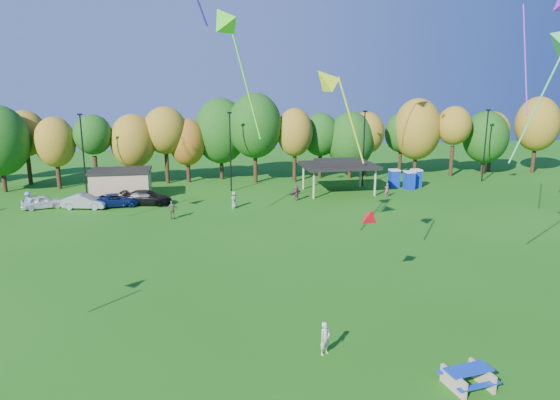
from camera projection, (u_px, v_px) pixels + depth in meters
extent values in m
cylinder|color=black|center=(4.00, 177.00, 57.22)|extent=(0.50, 0.50, 3.56)
cylinder|color=black|center=(29.00, 169.00, 61.36)|extent=(0.50, 0.50, 3.79)
ellipsoid|color=olive|center=(25.00, 133.00, 60.34)|extent=(4.94, 4.94, 5.58)
cylinder|color=black|center=(58.00, 175.00, 59.02)|extent=(0.50, 0.50, 3.34)
ellipsoid|color=olive|center=(55.00, 142.00, 58.13)|extent=(4.61, 4.61, 5.88)
cylinder|color=black|center=(96.00, 172.00, 59.56)|extent=(0.50, 0.50, 3.82)
ellipsoid|color=#144C0F|center=(93.00, 135.00, 58.54)|extent=(4.43, 4.43, 4.73)
cylinder|color=black|center=(135.00, 172.00, 61.02)|extent=(0.50, 0.50, 3.25)
ellipsoid|color=olive|center=(133.00, 141.00, 60.15)|extent=(5.33, 5.33, 6.53)
cylinder|color=black|center=(167.00, 168.00, 62.16)|extent=(0.50, 0.50, 3.96)
ellipsoid|color=olive|center=(165.00, 130.00, 61.10)|extent=(5.31, 5.31, 5.82)
cylinder|color=black|center=(188.00, 170.00, 62.98)|extent=(0.50, 0.50, 3.05)
ellipsoid|color=#995914|center=(187.00, 142.00, 62.16)|extent=(4.54, 4.54, 5.87)
cylinder|color=black|center=(222.00, 165.00, 64.78)|extent=(0.50, 0.50, 3.77)
ellipsoid|color=#144C0F|center=(221.00, 131.00, 63.77)|extent=(6.69, 6.69, 8.35)
cylinder|color=black|center=(255.00, 166.00, 62.56)|extent=(0.50, 0.50, 4.28)
ellipsoid|color=#144C0F|center=(255.00, 126.00, 61.41)|extent=(6.64, 6.64, 8.01)
cylinder|color=black|center=(295.00, 167.00, 63.17)|extent=(0.50, 0.50, 3.76)
ellipsoid|color=olive|center=(295.00, 132.00, 62.16)|extent=(4.49, 4.49, 6.02)
cylinder|color=black|center=(320.00, 165.00, 65.84)|extent=(0.50, 0.50, 3.43)
ellipsoid|color=#144C0F|center=(321.00, 134.00, 64.92)|extent=(4.77, 4.77, 5.63)
cylinder|color=black|center=(350.00, 167.00, 65.74)|extent=(0.50, 0.50, 2.95)
ellipsoid|color=#144C0F|center=(351.00, 141.00, 64.95)|extent=(6.14, 6.14, 7.54)
cylinder|color=black|center=(365.00, 164.00, 66.52)|extent=(0.50, 0.50, 3.52)
ellipsoid|color=olive|center=(366.00, 133.00, 65.57)|extent=(4.78, 4.78, 5.53)
cylinder|color=black|center=(400.00, 161.00, 69.11)|extent=(0.50, 0.50, 3.39)
ellipsoid|color=#144C0F|center=(401.00, 133.00, 68.20)|extent=(4.54, 4.54, 5.46)
cylinder|color=black|center=(415.00, 161.00, 68.13)|extent=(0.50, 0.50, 3.72)
ellipsoid|color=olive|center=(417.00, 129.00, 67.13)|extent=(6.32, 6.32, 8.24)
cylinder|color=black|center=(451.00, 161.00, 66.96)|extent=(0.50, 0.50, 4.06)
ellipsoid|color=olive|center=(454.00, 126.00, 65.87)|extent=(4.50, 4.50, 5.13)
cylinder|color=black|center=(483.00, 163.00, 68.47)|extent=(0.50, 0.50, 3.05)
ellipsoid|color=#144C0F|center=(486.00, 137.00, 67.66)|extent=(5.97, 5.97, 7.05)
cylinder|color=black|center=(490.00, 159.00, 70.23)|extent=(0.50, 0.50, 3.55)
ellipsoid|color=olive|center=(492.00, 130.00, 69.28)|extent=(4.60, 4.60, 4.99)
cylinder|color=black|center=(533.00, 158.00, 69.38)|extent=(0.50, 0.50, 4.07)
ellipsoid|color=olive|center=(538.00, 124.00, 68.28)|extent=(5.83, 5.83, 7.42)
cylinder|color=black|center=(84.00, 156.00, 54.28)|extent=(0.16, 0.16, 9.00)
cube|color=black|center=(80.00, 114.00, 53.24)|extent=(0.50, 0.25, 0.18)
cylinder|color=black|center=(230.00, 153.00, 57.07)|extent=(0.16, 0.16, 9.00)
cube|color=black|center=(230.00, 113.00, 56.04)|extent=(0.50, 0.25, 0.18)
cylinder|color=black|center=(364.00, 149.00, 59.86)|extent=(0.16, 0.16, 9.00)
cube|color=black|center=(365.00, 111.00, 58.83)|extent=(0.50, 0.25, 0.18)
cylinder|color=black|center=(485.00, 146.00, 62.65)|extent=(0.16, 0.16, 9.00)
cube|color=black|center=(488.00, 110.00, 61.62)|extent=(0.50, 0.25, 0.18)
cube|color=tan|center=(121.00, 185.00, 53.75)|extent=(6.00, 4.00, 3.00)
cube|color=black|center=(120.00, 171.00, 53.38)|extent=(6.30, 4.30, 0.25)
cylinder|color=tan|center=(314.00, 185.00, 53.98)|extent=(0.24, 0.24, 3.00)
cylinder|color=tan|center=(375.00, 183.00, 55.20)|extent=(0.24, 0.24, 3.00)
cylinder|color=tan|center=(303.00, 177.00, 58.76)|extent=(0.24, 0.24, 3.00)
cylinder|color=tan|center=(360.00, 175.00, 59.98)|extent=(0.24, 0.24, 3.00)
cube|color=black|center=(339.00, 165.00, 56.60)|extent=(8.20, 6.20, 0.35)
cube|color=black|center=(339.00, 162.00, 56.51)|extent=(5.00, 3.50, 0.45)
cube|color=#0D2FAE|center=(394.00, 179.00, 59.99)|extent=(1.10, 1.10, 2.00)
cube|color=silver|center=(394.00, 170.00, 59.74)|extent=(1.15, 1.15, 0.18)
cube|color=#0D2FAE|center=(409.00, 181.00, 58.86)|extent=(1.10, 1.10, 2.00)
cube|color=silver|center=(410.00, 172.00, 58.61)|extent=(1.15, 1.15, 0.18)
cube|color=#0D2FAE|center=(416.00, 179.00, 60.01)|extent=(1.10, 1.10, 2.00)
cube|color=silver|center=(416.00, 170.00, 59.75)|extent=(1.15, 1.15, 0.18)
cube|color=tan|center=(453.00, 382.00, 20.37)|extent=(0.35, 1.58, 0.79)
cube|color=tan|center=(482.00, 376.00, 20.81)|extent=(0.35, 1.58, 0.79)
cube|color=#143AB4|center=(469.00, 369.00, 20.49)|extent=(2.06, 1.09, 0.07)
cube|color=#143AB4|center=(479.00, 386.00, 19.94)|extent=(1.98, 0.55, 0.05)
cube|color=#143AB4|center=(457.00, 368.00, 21.19)|extent=(1.98, 0.55, 0.05)
imported|color=beige|center=(325.00, 338.00, 23.03)|extent=(0.69, 0.62, 1.59)
imported|color=white|center=(43.00, 202.00, 49.90)|extent=(4.25, 2.60, 1.35)
imported|color=#A1A1A6|center=(85.00, 202.00, 49.80)|extent=(4.61, 2.49, 1.44)
imported|color=#0E1D54|center=(117.00, 200.00, 50.72)|extent=(4.95, 2.65, 1.32)
imported|color=black|center=(147.00, 198.00, 51.47)|extent=(5.46, 3.28, 1.48)
imported|color=#88395E|center=(296.00, 193.00, 53.24)|extent=(1.51, 1.27, 1.63)
imported|color=gray|center=(234.00, 200.00, 50.02)|extent=(0.83, 0.98, 1.72)
imported|color=#637145|center=(172.00, 210.00, 45.93)|extent=(1.06, 0.49, 1.76)
imported|color=#9A4858|center=(387.00, 190.00, 55.00)|extent=(0.63, 0.48, 1.53)
imported|color=#5473B9|center=(28.00, 201.00, 49.21)|extent=(1.34, 0.98, 1.85)
cylinder|color=purple|center=(525.00, 59.00, 34.70)|extent=(0.80, 2.77, 7.55)
cone|color=#41DB1D|center=(223.00, 18.00, 26.09)|extent=(2.43, 2.52, 2.01)
cylinder|color=#41DB1D|center=(245.00, 80.00, 28.62)|extent=(1.61, 2.02, 6.61)
cone|color=#E3FF1A|center=(325.00, 79.00, 26.63)|extent=(2.02, 1.64, 1.80)
cylinder|color=#E3FF1A|center=(351.00, 121.00, 27.15)|extent=(1.79, 0.42, 4.73)
cone|color=red|center=(370.00, 215.00, 28.18)|extent=(1.07, 1.39, 1.31)
cylinder|color=#42BC65|center=(539.00, 100.00, 25.63)|extent=(2.43, 0.73, 6.61)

